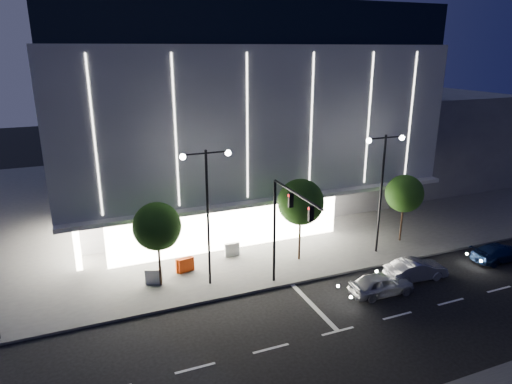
{
  "coord_description": "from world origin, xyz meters",
  "views": [
    {
      "loc": [
        -10.23,
        -19.66,
        14.76
      ],
      "look_at": [
        1.41,
        8.92,
        5.0
      ],
      "focal_mm": 32.0,
      "sensor_mm": 36.0,
      "label": 1
    }
  ],
  "objects_px": {
    "barrier_a": "(186,265)",
    "street_lamp_east": "(382,177)",
    "tree_left": "(158,229)",
    "tree_mid": "(301,204)",
    "barrier_d": "(232,249)",
    "street_lamp_west": "(207,199)",
    "tree_right": "(404,196)",
    "traffic_mast": "(285,218)",
    "car_second": "(416,270)",
    "barrier_c": "(184,265)",
    "car_third": "(499,252)",
    "car_lead": "(381,284)",
    "barrier_b": "(154,277)"
  },
  "relations": [
    {
      "from": "street_lamp_east",
      "to": "tree_left",
      "type": "xyz_separation_m",
      "value": [
        -15.97,
        1.02,
        -1.92
      ]
    },
    {
      "from": "tree_right",
      "to": "car_second",
      "type": "distance_m",
      "value": 6.98
    },
    {
      "from": "tree_left",
      "to": "car_third",
      "type": "relative_size",
      "value": 1.32
    },
    {
      "from": "car_third",
      "to": "tree_left",
      "type": "bearing_deg",
      "value": 76.92
    },
    {
      "from": "street_lamp_east",
      "to": "car_second",
      "type": "distance_m",
      "value": 6.84
    },
    {
      "from": "car_lead",
      "to": "car_second",
      "type": "xyz_separation_m",
      "value": [
        3.34,
        0.75,
        -0.02
      ]
    },
    {
      "from": "street_lamp_west",
      "to": "car_third",
      "type": "bearing_deg",
      "value": -12.13
    },
    {
      "from": "street_lamp_west",
      "to": "barrier_d",
      "type": "xyz_separation_m",
      "value": [
        2.69,
        3.35,
        -5.31
      ]
    },
    {
      "from": "street_lamp_east",
      "to": "traffic_mast",
      "type": "bearing_deg",
      "value": -163.52
    },
    {
      "from": "traffic_mast",
      "to": "car_lead",
      "type": "distance_m",
      "value": 7.49
    },
    {
      "from": "car_second",
      "to": "car_third",
      "type": "bearing_deg",
      "value": -85.47
    },
    {
      "from": "traffic_mast",
      "to": "barrier_c",
      "type": "relative_size",
      "value": 6.43
    },
    {
      "from": "traffic_mast",
      "to": "barrier_d",
      "type": "relative_size",
      "value": 6.43
    },
    {
      "from": "tree_mid",
      "to": "street_lamp_east",
      "type": "bearing_deg",
      "value": -9.69
    },
    {
      "from": "tree_left",
      "to": "car_second",
      "type": "relative_size",
      "value": 1.36
    },
    {
      "from": "traffic_mast",
      "to": "car_second",
      "type": "xyz_separation_m",
      "value": [
        8.94,
        -1.7,
        -4.34
      ]
    },
    {
      "from": "tree_left",
      "to": "tree_mid",
      "type": "bearing_deg",
      "value": 0.0
    },
    {
      "from": "street_lamp_west",
      "to": "barrier_c",
      "type": "distance_m",
      "value": 5.89
    },
    {
      "from": "street_lamp_west",
      "to": "tree_mid",
      "type": "height_order",
      "value": "street_lamp_west"
    },
    {
      "from": "tree_left",
      "to": "barrier_d",
      "type": "distance_m",
      "value": 7.0
    },
    {
      "from": "tree_left",
      "to": "tree_right",
      "type": "height_order",
      "value": "tree_left"
    },
    {
      "from": "street_lamp_west",
      "to": "tree_left",
      "type": "distance_m",
      "value": 3.69
    },
    {
      "from": "street_lamp_west",
      "to": "tree_mid",
      "type": "xyz_separation_m",
      "value": [
        7.03,
        1.02,
        -1.62
      ]
    },
    {
      "from": "car_lead",
      "to": "traffic_mast",
      "type": "bearing_deg",
      "value": 69.16
    },
    {
      "from": "car_third",
      "to": "barrier_c",
      "type": "xyz_separation_m",
      "value": [
        -21.62,
        6.66,
        0.02
      ]
    },
    {
      "from": "car_lead",
      "to": "tree_left",
      "type": "bearing_deg",
      "value": 66.81
    },
    {
      "from": "traffic_mast",
      "to": "car_third",
      "type": "bearing_deg",
      "value": -6.01
    },
    {
      "from": "traffic_mast",
      "to": "car_second",
      "type": "relative_size",
      "value": 1.68
    },
    {
      "from": "tree_right",
      "to": "car_lead",
      "type": "height_order",
      "value": "tree_right"
    },
    {
      "from": "barrier_a",
      "to": "traffic_mast",
      "type": "bearing_deg",
      "value": -55.8
    },
    {
      "from": "street_lamp_east",
      "to": "tree_left",
      "type": "distance_m",
      "value": 16.12
    },
    {
      "from": "street_lamp_east",
      "to": "barrier_c",
      "type": "xyz_separation_m",
      "value": [
        -14.18,
        2.27,
        -5.31
      ]
    },
    {
      "from": "street_lamp_west",
      "to": "tree_left",
      "type": "xyz_separation_m",
      "value": [
        -2.97,
        1.02,
        -1.92
      ]
    },
    {
      "from": "car_lead",
      "to": "barrier_c",
      "type": "relative_size",
      "value": 3.78
    },
    {
      "from": "traffic_mast",
      "to": "street_lamp_west",
      "type": "distance_m",
      "value": 4.89
    },
    {
      "from": "barrier_a",
      "to": "street_lamp_east",
      "type": "bearing_deg",
      "value": -20.75
    },
    {
      "from": "barrier_d",
      "to": "barrier_b",
      "type": "bearing_deg",
      "value": -160.02
    },
    {
      "from": "tree_left",
      "to": "tree_right",
      "type": "distance_m",
      "value": 19.0
    },
    {
      "from": "tree_left",
      "to": "barrier_c",
      "type": "height_order",
      "value": "tree_left"
    },
    {
      "from": "tree_left",
      "to": "tree_right",
      "type": "relative_size",
      "value": 1.04
    },
    {
      "from": "tree_left",
      "to": "tree_mid",
      "type": "height_order",
      "value": "tree_mid"
    },
    {
      "from": "car_lead",
      "to": "car_third",
      "type": "xyz_separation_m",
      "value": [
        10.84,
        0.72,
        -0.08
      ]
    },
    {
      "from": "street_lamp_west",
      "to": "tree_right",
      "type": "distance_m",
      "value": 16.19
    },
    {
      "from": "street_lamp_west",
      "to": "tree_right",
      "type": "bearing_deg",
      "value": 3.64
    },
    {
      "from": "barrier_a",
      "to": "tree_right",
      "type": "bearing_deg",
      "value": -15.82
    },
    {
      "from": "tree_right",
      "to": "car_third",
      "type": "bearing_deg",
      "value": -50.8
    },
    {
      "from": "tree_right",
      "to": "car_second",
      "type": "bearing_deg",
      "value": -119.79
    },
    {
      "from": "tree_mid",
      "to": "tree_right",
      "type": "height_order",
      "value": "tree_mid"
    },
    {
      "from": "street_lamp_west",
      "to": "car_second",
      "type": "bearing_deg",
      "value": -18.63
    },
    {
      "from": "car_second",
      "to": "barrier_d",
      "type": "bearing_deg",
      "value": 57.78
    }
  ]
}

